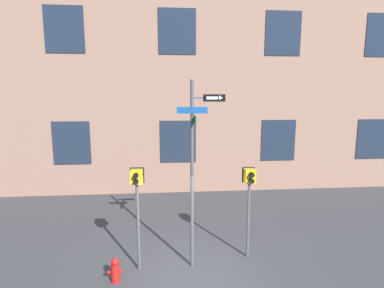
% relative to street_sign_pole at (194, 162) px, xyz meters
% --- Properties ---
extents(ground_plane, '(60.00, 60.00, 0.00)m').
position_rel_street_sign_pole_xyz_m(ground_plane, '(-0.16, -0.60, -2.87)').
color(ground_plane, '#38383A').
extents(building_facade, '(24.00, 0.63, 14.69)m').
position_rel_street_sign_pole_xyz_m(building_facade, '(-0.16, 6.60, 4.48)').
color(building_facade, '#936B56').
rests_on(building_facade, ground_plane).
extents(street_sign_pole, '(1.22, 0.86, 4.95)m').
position_rel_street_sign_pole_xyz_m(street_sign_pole, '(0.00, 0.00, 0.00)').
color(street_sign_pole, '#4C4C51').
rests_on(street_sign_pole, ground_plane).
extents(pedestrian_signal_left, '(0.36, 0.40, 2.74)m').
position_rel_street_sign_pole_xyz_m(pedestrian_signal_left, '(-1.47, -0.05, -0.74)').
color(pedestrian_signal_left, '#4C4C51').
rests_on(pedestrian_signal_left, ground_plane).
extents(pedestrian_signal_right, '(0.35, 0.40, 2.60)m').
position_rel_street_sign_pole_xyz_m(pedestrian_signal_right, '(1.56, 0.32, -0.85)').
color(pedestrian_signal_right, '#4C4C51').
rests_on(pedestrian_signal_right, ground_plane).
extents(fire_hydrant, '(0.38, 0.22, 0.61)m').
position_rel_street_sign_pole_xyz_m(fire_hydrant, '(-2.01, -0.52, -2.57)').
color(fire_hydrant, red).
rests_on(fire_hydrant, ground_plane).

